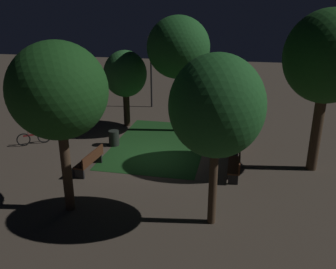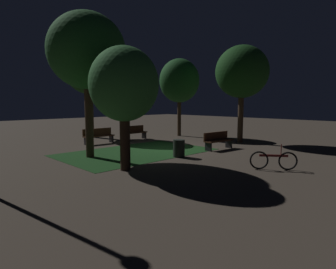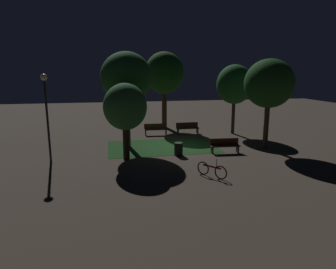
% 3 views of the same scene
% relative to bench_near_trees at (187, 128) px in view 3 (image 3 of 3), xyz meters
% --- Properties ---
extents(ground_plane, '(60.00, 60.00, 0.00)m').
position_rel_bench_near_trees_xyz_m(ground_plane, '(1.29, 3.92, -0.48)').
color(ground_plane, '#473D33').
extents(grass_lawn, '(7.10, 4.49, 0.01)m').
position_rel_bench_near_trees_xyz_m(grass_lawn, '(2.73, 3.83, -0.48)').
color(grass_lawn, '#194219').
rests_on(grass_lawn, ground).
extents(bench_near_trees, '(1.80, 0.50, 0.88)m').
position_rel_bench_near_trees_xyz_m(bench_near_trees, '(0.00, 0.00, 0.00)').
color(bench_near_trees, '#422314').
rests_on(bench_near_trees, ground).
extents(bench_lawn_edge, '(1.82, 0.58, 0.88)m').
position_rel_bench_near_trees_xyz_m(bench_lawn_edge, '(2.57, 0.00, 0.00)').
color(bench_lawn_edge, '#512D19').
rests_on(bench_lawn_edge, ground).
extents(bench_corner, '(1.83, 0.62, 0.88)m').
position_rel_bench_near_trees_xyz_m(bench_corner, '(-0.77, 6.02, 0.00)').
color(bench_corner, '#422314').
rests_on(bench_corner, ground).
extents(tree_tall_center, '(3.08, 3.08, 5.69)m').
position_rel_bench_near_trees_xyz_m(tree_tall_center, '(-3.76, 5.49, 3.65)').
color(tree_tall_center, '#423021').
rests_on(tree_tall_center, ground).
extents(tree_left_canopy, '(3.37, 3.37, 6.56)m').
position_rel_bench_near_trees_xyz_m(tree_left_canopy, '(1.29, -3.17, 4.22)').
color(tree_left_canopy, '#423021').
rests_on(tree_left_canopy, ground).
extents(tree_back_right, '(2.81, 2.81, 5.43)m').
position_rel_bench_near_trees_xyz_m(tree_back_right, '(-3.57, 0.66, 3.40)').
color(tree_back_right, '#423021').
rests_on(tree_back_right, ground).
extents(tree_lawn_side, '(3.26, 3.26, 6.15)m').
position_rel_bench_near_trees_xyz_m(tree_lawn_side, '(4.94, 3.32, 4.03)').
color(tree_lawn_side, '#423021').
rests_on(tree_lawn_side, ground).
extents(tree_near_wall, '(2.40, 2.40, 4.30)m').
position_rel_bench_near_trees_xyz_m(tree_near_wall, '(5.23, 6.35, 2.50)').
color(tree_near_wall, '#2D2116').
rests_on(tree_near_wall, ground).
extents(lamp_post_path_center, '(0.36, 0.36, 4.79)m').
position_rel_bench_near_trees_xyz_m(lamp_post_path_center, '(9.38, 5.94, 2.75)').
color(lamp_post_path_center, black).
rests_on(lamp_post_path_center, ground).
extents(trash_bin, '(0.51, 0.51, 0.77)m').
position_rel_bench_near_trees_xyz_m(trash_bin, '(2.13, 6.03, -0.10)').
color(trash_bin, black).
rests_on(trash_bin, ground).
extents(bicycle, '(1.06, 1.34, 0.93)m').
position_rel_bench_near_trees_xyz_m(bicycle, '(1.44, 10.00, -0.14)').
color(bicycle, black).
rests_on(bicycle, ground).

